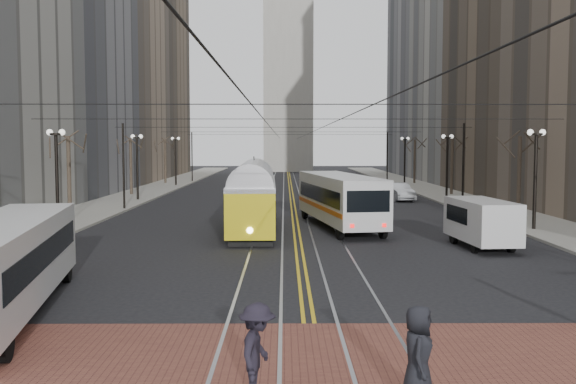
{
  "coord_description": "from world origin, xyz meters",
  "views": [
    {
      "loc": [
        -0.69,
        -18.63,
        5.03
      ],
      "look_at": [
        -0.54,
        8.49,
        3.0
      ],
      "focal_mm": 40.0,
      "sensor_mm": 36.0,
      "label": 1
    }
  ],
  "objects_px": {
    "streetcar": "(254,204)",
    "rear_bus": "(339,201)",
    "transit_bus": "(5,268)",
    "sedan_silver": "(399,192)",
    "pedestrian_a": "(418,354)",
    "pedestrian_d": "(257,353)",
    "cargo_van": "(481,224)",
    "sedan_grey": "(379,196)"
  },
  "relations": [
    {
      "from": "pedestrian_a",
      "to": "pedestrian_d",
      "type": "bearing_deg",
      "value": 101.64
    },
    {
      "from": "rear_bus",
      "to": "pedestrian_a",
      "type": "bearing_deg",
      "value": -100.73
    },
    {
      "from": "streetcar",
      "to": "rear_bus",
      "type": "bearing_deg",
      "value": 12.99
    },
    {
      "from": "streetcar",
      "to": "sedan_silver",
      "type": "distance_m",
      "value": 23.1
    },
    {
      "from": "transit_bus",
      "to": "pedestrian_a",
      "type": "height_order",
      "value": "transit_bus"
    },
    {
      "from": "streetcar",
      "to": "pedestrian_d",
      "type": "bearing_deg",
      "value": -88.3
    },
    {
      "from": "cargo_van",
      "to": "pedestrian_d",
      "type": "bearing_deg",
      "value": -122.67
    },
    {
      "from": "cargo_van",
      "to": "sedan_silver",
      "type": "relative_size",
      "value": 1.1
    },
    {
      "from": "cargo_van",
      "to": "pedestrian_a",
      "type": "xyz_separation_m",
      "value": [
        -6.95,
        -18.64,
        -0.2
      ]
    },
    {
      "from": "rear_bus",
      "to": "sedan_silver",
      "type": "relative_size",
      "value": 2.54
    },
    {
      "from": "sedan_silver",
      "to": "pedestrian_d",
      "type": "bearing_deg",
      "value": -111.99
    },
    {
      "from": "sedan_grey",
      "to": "sedan_silver",
      "type": "relative_size",
      "value": 0.84
    },
    {
      "from": "rear_bus",
      "to": "sedan_silver",
      "type": "bearing_deg",
      "value": 60.32
    },
    {
      "from": "pedestrian_d",
      "to": "streetcar",
      "type": "bearing_deg",
      "value": 13.12
    },
    {
      "from": "streetcar",
      "to": "pedestrian_d",
      "type": "distance_m",
      "value": 25.09
    },
    {
      "from": "transit_bus",
      "to": "sedan_silver",
      "type": "height_order",
      "value": "transit_bus"
    },
    {
      "from": "rear_bus",
      "to": "cargo_van",
      "type": "relative_size",
      "value": 2.31
    },
    {
      "from": "sedan_grey",
      "to": "pedestrian_d",
      "type": "xyz_separation_m",
      "value": [
        -8.43,
        -41.13,
        0.31
      ]
    },
    {
      "from": "streetcar",
      "to": "rear_bus",
      "type": "relative_size",
      "value": 1.09
    },
    {
      "from": "transit_bus",
      "to": "streetcar",
      "type": "distance_m",
      "value": 19.62
    },
    {
      "from": "cargo_van",
      "to": "sedan_silver",
      "type": "xyz_separation_m",
      "value": [
        0.65,
        26.14,
        -0.38
      ]
    },
    {
      "from": "transit_bus",
      "to": "streetcar",
      "type": "xyz_separation_m",
      "value": [
        6.39,
        18.55,
        0.17
      ]
    },
    {
      "from": "pedestrian_a",
      "to": "sedan_silver",
      "type": "bearing_deg",
      "value": 2.01
    },
    {
      "from": "streetcar",
      "to": "cargo_van",
      "type": "xyz_separation_m",
      "value": [
        11.35,
        -6.41,
        -0.4
      ]
    },
    {
      "from": "pedestrian_a",
      "to": "pedestrian_d",
      "type": "height_order",
      "value": "pedestrian_d"
    },
    {
      "from": "rear_bus",
      "to": "sedan_silver",
      "type": "distance_m",
      "value": 19.69
    },
    {
      "from": "streetcar",
      "to": "sedan_grey",
      "type": "relative_size",
      "value": 3.31
    },
    {
      "from": "streetcar",
      "to": "transit_bus",
      "type": "bearing_deg",
      "value": -110.23
    },
    {
      "from": "pedestrian_d",
      "to": "cargo_van",
      "type": "bearing_deg",
      "value": -18.18
    },
    {
      "from": "transit_bus",
      "to": "pedestrian_d",
      "type": "xyz_separation_m",
      "value": [
        7.67,
        -6.5,
        -0.4
      ]
    },
    {
      "from": "sedan_grey",
      "to": "sedan_silver",
      "type": "bearing_deg",
      "value": 51.3
    },
    {
      "from": "pedestrian_a",
      "to": "pedestrian_d",
      "type": "relative_size",
      "value": 0.97
    },
    {
      "from": "transit_bus",
      "to": "sedan_silver",
      "type": "distance_m",
      "value": 42.46
    },
    {
      "from": "sedan_grey",
      "to": "sedan_silver",
      "type": "height_order",
      "value": "sedan_silver"
    },
    {
      "from": "rear_bus",
      "to": "cargo_van",
      "type": "distance_m",
      "value": 9.92
    },
    {
      "from": "transit_bus",
      "to": "cargo_van",
      "type": "xyz_separation_m",
      "value": [
        17.74,
        12.14,
        -0.23
      ]
    },
    {
      "from": "transit_bus",
      "to": "sedan_grey",
      "type": "distance_m",
      "value": 38.2
    },
    {
      "from": "pedestrian_d",
      "to": "sedan_silver",
      "type": "bearing_deg",
      "value": -3.27
    },
    {
      "from": "rear_bus",
      "to": "sedan_grey",
      "type": "bearing_deg",
      "value": 63.51
    },
    {
      "from": "cargo_van",
      "to": "sedan_grey",
      "type": "height_order",
      "value": "cargo_van"
    },
    {
      "from": "cargo_van",
      "to": "pedestrian_d",
      "type": "height_order",
      "value": "cargo_van"
    },
    {
      "from": "cargo_van",
      "to": "pedestrian_a",
      "type": "relative_size",
      "value": 2.76
    }
  ]
}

